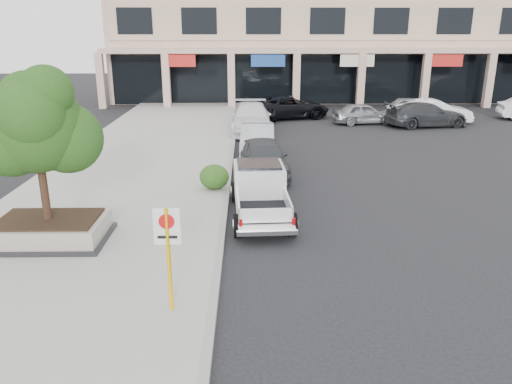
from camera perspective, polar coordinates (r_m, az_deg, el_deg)
The scene contains 18 objects.
ground at distance 13.45m, azimuth 2.42°, elevation -7.70°, with size 120.00×120.00×0.00m, color black.
sidewalk at distance 19.57m, azimuth -14.92°, elevation 0.30°, with size 8.00×52.00×0.15m, color gray.
curb at distance 19.00m, azimuth -3.28°, elevation 0.37°, with size 0.20×52.00×0.15m, color gray.
strip_mall at distance 46.86m, azimuth 10.25°, elevation 16.46°, with size 40.55×12.43×9.50m.
planter at distance 15.23m, azimuth -22.51°, elevation -4.02°, with size 3.20×2.20×0.68m.
planter_tree at distance 14.55m, azimuth -23.19°, elevation 7.00°, with size 2.90×2.55×4.00m.
no_parking_sign at distance 10.43m, azimuth -10.02°, elevation -6.04°, with size 0.55×0.09×2.30m.
hedge at distance 18.65m, azimuth -4.80°, elevation 1.73°, with size 1.10×0.99×0.94m, color #193F12.
pickup_truck at distance 16.17m, azimuth 0.56°, elevation -0.15°, with size 1.86×5.02×1.58m, color silver, non-canonical shape.
curb_car_a at distance 20.86m, azimuth 0.89°, elevation 3.97°, with size 1.80×4.47×1.52m, color #323538.
curb_car_b at distance 24.14m, azimuth 0.17°, elevation 5.88°, with size 1.58×4.54×1.50m, color #ACB0B5.
curb_car_c at distance 29.96m, azimuth -0.58°, elevation 8.45°, with size 2.34×5.76×1.67m, color silver.
curb_car_d at distance 34.58m, azimuth 0.10°, elevation 9.55°, with size 2.40×5.19×1.44m, color black.
lot_car_a at distance 33.39m, azimuth 12.20°, elevation 8.77°, with size 1.61×3.99×1.36m, color gray.
lot_car_b at distance 35.06m, azimuth 19.74°, elevation 8.69°, with size 1.61×4.61×1.52m, color white.
lot_car_c at distance 33.50m, azimuth 18.91°, elevation 8.36°, with size 2.09×5.15×1.49m, color #2B2E30.
lot_car_d at distance 34.78m, azimuth 3.66°, elevation 9.68°, with size 2.63×5.69×1.58m, color black.
lot_car_e at distance 37.06m, azimuth 17.52°, elevation 9.25°, with size 1.62×4.04×1.38m, color #9B9DA3.
Camera 1 is at (-0.76, -12.09, 5.85)m, focal length 35.00 mm.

